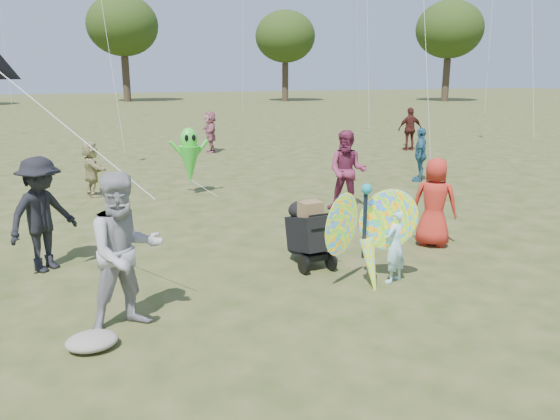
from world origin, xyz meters
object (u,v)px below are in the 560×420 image
Objects in this scene: crowd_d at (91,169)px; crowd_h at (410,129)px; child_girl at (395,246)px; crowd_b at (42,215)px; butterfly_kite at (367,236)px; crowd_e at (347,171)px; crowd_a at (435,202)px; crowd_j at (210,132)px; crowd_c at (420,155)px; alien_kite at (190,158)px; adult_man at (125,252)px; jogging_stroller at (308,229)px.

crowd_h is (12.31, 4.44, 0.15)m from crowd_d.
crowd_h reaches higher than child_girl.
butterfly_kite is (4.49, -2.37, -0.13)m from crowd_b.
crowd_e is at bearing 66.89° from butterfly_kite.
crowd_j is (-1.13, 13.14, -0.01)m from crowd_a.
crowd_c is (4.89, 6.61, 0.20)m from child_girl.
crowd_c is 0.90× the size of crowd_h.
crowd_b reaches higher than crowd_h.
alien_kite reaches higher than crowd_a.
crowd_d is at bearing -177.70° from crowd_e.
crowd_c is at bearing -17.22° from crowd_b.
adult_man is at bearing -22.49° from child_girl.
crowd_d is (-0.22, 7.99, -0.28)m from adult_man.
crowd_d is 0.82× the size of crowd_h.
crowd_j is 13.37m from jogging_stroller.
crowd_j is at bearing -44.19° from crowd_a.
adult_man is at bearing -176.85° from butterfly_kite.
crowd_e reaches higher than crowd_d.
crowd_a is 2.56m from jogging_stroller.
crowd_h is at bearing 54.70° from butterfly_kite.
crowd_h is at bearing 27.62° from alien_kite.
adult_man is at bearing 56.33° from crowd_a.
crowd_h reaches higher than crowd_a.
crowd_h is at bearing -3.68° from crowd_b.
crowd_a is 13.18m from crowd_j.
crowd_b is 10.75m from crowd_c.
crowd_d is at bearing -59.14° from crowd_c.
crowd_c is 4.29m from crowd_e.
crowd_d is at bearing 115.00° from butterfly_kite.
child_girl is 8.81m from crowd_d.
crowd_e is at bearing -132.85° from child_girl.
child_girl is 8.23m from crowd_c.
adult_man is 1.07× the size of crowd_b.
crowd_c is at bearing -3.63° from alien_kite.
adult_man reaches higher than jogging_stroller.
crowd_e reaches higher than jogging_stroller.
crowd_a reaches higher than crowd_j.
crowd_a is 0.88× the size of crowd_b.
crowd_b is 1.05× the size of butterfly_kite.
child_girl is 7.26m from alien_kite.
crowd_e reaches higher than alien_kite.
crowd_d is 8.61m from butterfly_kite.
child_girl is at bearing 1.79° from crowd_c.
crowd_b reaches higher than alien_kite.
alien_kite is (-9.92, -5.19, 0.11)m from crowd_h.
butterfly_kite is at bearing -0.77° from crowd_c.
alien_kite is at bearing 56.55° from adult_man.
crowd_a reaches higher than jogging_stroller.
child_girl is at bearing -76.10° from alien_kite.
crowd_c is 0.85× the size of crowd_e.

